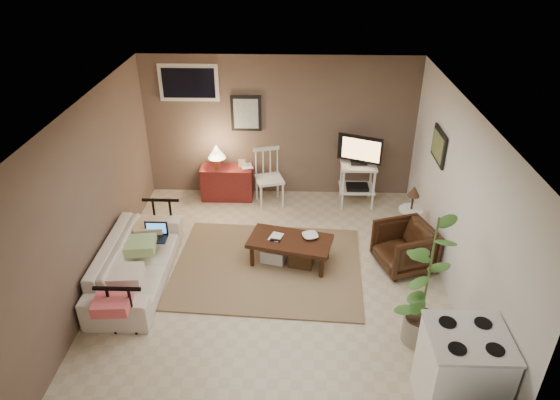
{
  "coord_description": "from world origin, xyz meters",
  "views": [
    {
      "loc": [
        0.26,
        -5.31,
        4.21
      ],
      "look_at": [
        0.07,
        0.35,
        1.03
      ],
      "focal_mm": 32.0,
      "sensor_mm": 36.0,
      "label": 1
    }
  ],
  "objects_px": {
    "armchair": "(405,245)",
    "tv_stand": "(358,169)",
    "red_console": "(226,180)",
    "sofa": "(135,255)",
    "stove": "(461,373)",
    "coffee_table": "(289,249)",
    "side_table": "(411,208)",
    "spindle_chair": "(269,179)",
    "potted_plant": "(428,278)"
  },
  "relations": [
    {
      "from": "coffee_table",
      "to": "tv_stand",
      "type": "height_order",
      "value": "tv_stand"
    },
    {
      "from": "sofa",
      "to": "stove",
      "type": "xyz_separation_m",
      "value": [
        3.66,
        -1.88,
        0.08
      ]
    },
    {
      "from": "tv_stand",
      "to": "potted_plant",
      "type": "xyz_separation_m",
      "value": [
        0.39,
        -3.15,
        0.24
      ]
    },
    {
      "from": "side_table",
      "to": "armchair",
      "type": "xyz_separation_m",
      "value": [
        -0.18,
        -0.61,
        -0.23
      ]
    },
    {
      "from": "red_console",
      "to": "tv_stand",
      "type": "bearing_deg",
      "value": -3.44
    },
    {
      "from": "red_console",
      "to": "side_table",
      "type": "xyz_separation_m",
      "value": [
        2.86,
        -1.28,
        0.24
      ]
    },
    {
      "from": "red_console",
      "to": "armchair",
      "type": "height_order",
      "value": "red_console"
    },
    {
      "from": "spindle_chair",
      "to": "armchair",
      "type": "relative_size",
      "value": 1.35
    },
    {
      "from": "sofa",
      "to": "red_console",
      "type": "height_order",
      "value": "red_console"
    },
    {
      "from": "spindle_chair",
      "to": "side_table",
      "type": "height_order",
      "value": "spindle_chair"
    },
    {
      "from": "coffee_table",
      "to": "spindle_chair",
      "type": "bearing_deg",
      "value": 102.03
    },
    {
      "from": "armchair",
      "to": "spindle_chair",
      "type": "bearing_deg",
      "value": -150.61
    },
    {
      "from": "coffee_table",
      "to": "side_table",
      "type": "distance_m",
      "value": 1.88
    },
    {
      "from": "armchair",
      "to": "tv_stand",
      "type": "bearing_deg",
      "value": 176.22
    },
    {
      "from": "red_console",
      "to": "potted_plant",
      "type": "xyz_separation_m",
      "value": [
        2.6,
        -3.29,
        0.54
      ]
    },
    {
      "from": "red_console",
      "to": "side_table",
      "type": "height_order",
      "value": "red_console"
    },
    {
      "from": "side_table",
      "to": "armchair",
      "type": "distance_m",
      "value": 0.68
    },
    {
      "from": "potted_plant",
      "to": "stove",
      "type": "height_order",
      "value": "potted_plant"
    },
    {
      "from": "stove",
      "to": "armchair",
      "type": "bearing_deg",
      "value": 92.32
    },
    {
      "from": "stove",
      "to": "side_table",
      "type": "bearing_deg",
      "value": 88.24
    },
    {
      "from": "sofa",
      "to": "side_table",
      "type": "height_order",
      "value": "side_table"
    },
    {
      "from": "tv_stand",
      "to": "stove",
      "type": "height_order",
      "value": "tv_stand"
    },
    {
      "from": "potted_plant",
      "to": "armchair",
      "type": "bearing_deg",
      "value": 87.0
    },
    {
      "from": "spindle_chair",
      "to": "side_table",
      "type": "relative_size",
      "value": 1.01
    },
    {
      "from": "sofa",
      "to": "red_console",
      "type": "relative_size",
      "value": 2.04
    },
    {
      "from": "tv_stand",
      "to": "side_table",
      "type": "height_order",
      "value": "tv_stand"
    },
    {
      "from": "coffee_table",
      "to": "tv_stand",
      "type": "relative_size",
      "value": 1.0
    },
    {
      "from": "tv_stand",
      "to": "red_console",
      "type": "bearing_deg",
      "value": 176.56
    },
    {
      "from": "sofa",
      "to": "armchair",
      "type": "height_order",
      "value": "sofa"
    },
    {
      "from": "side_table",
      "to": "armchair",
      "type": "bearing_deg",
      "value": -106.74
    },
    {
      "from": "red_console",
      "to": "tv_stand",
      "type": "xyz_separation_m",
      "value": [
        2.21,
        -0.13,
        0.3
      ]
    },
    {
      "from": "coffee_table",
      "to": "armchair",
      "type": "bearing_deg",
      "value": -0.71
    },
    {
      "from": "coffee_table",
      "to": "tv_stand",
      "type": "distance_m",
      "value": 2.1
    },
    {
      "from": "coffee_table",
      "to": "potted_plant",
      "type": "bearing_deg",
      "value": -43.46
    },
    {
      "from": "sofa",
      "to": "tv_stand",
      "type": "distance_m",
      "value": 3.8
    },
    {
      "from": "red_console",
      "to": "tv_stand",
      "type": "relative_size",
      "value": 0.82
    },
    {
      "from": "red_console",
      "to": "armchair",
      "type": "xyz_separation_m",
      "value": [
        2.67,
        -1.89,
        0.01
      ]
    },
    {
      "from": "coffee_table",
      "to": "sofa",
      "type": "distance_m",
      "value": 2.06
    },
    {
      "from": "red_console",
      "to": "side_table",
      "type": "bearing_deg",
      "value": -24.19
    },
    {
      "from": "spindle_chair",
      "to": "tv_stand",
      "type": "bearing_deg",
      "value": 0.71
    },
    {
      "from": "spindle_chair",
      "to": "armchair",
      "type": "bearing_deg",
      "value": -41.98
    },
    {
      "from": "spindle_chair",
      "to": "side_table",
      "type": "xyz_separation_m",
      "value": [
        2.12,
        -1.13,
        0.14
      ]
    },
    {
      "from": "sofa",
      "to": "armchair",
      "type": "bearing_deg",
      "value": -83.37
    },
    {
      "from": "red_console",
      "to": "spindle_chair",
      "type": "relative_size",
      "value": 1.05
    },
    {
      "from": "spindle_chair",
      "to": "potted_plant",
      "type": "relative_size",
      "value": 0.57
    },
    {
      "from": "red_console",
      "to": "potted_plant",
      "type": "relative_size",
      "value": 0.6
    },
    {
      "from": "sofa",
      "to": "side_table",
      "type": "relative_size",
      "value": 2.15
    },
    {
      "from": "sofa",
      "to": "red_console",
      "type": "bearing_deg",
      "value": -21.25
    },
    {
      "from": "sofa",
      "to": "armchair",
      "type": "xyz_separation_m",
      "value": [
        3.57,
        0.41,
        -0.05
      ]
    },
    {
      "from": "spindle_chair",
      "to": "sofa",
      "type": "bearing_deg",
      "value": -127.24
    }
  ]
}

